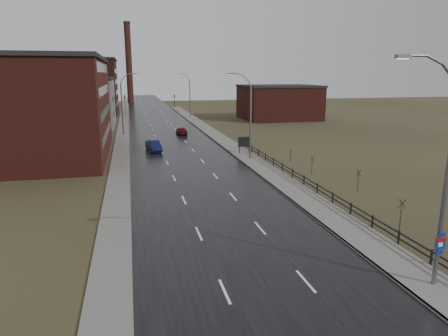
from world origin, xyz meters
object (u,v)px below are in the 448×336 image
billboard (245,142)px  car_far (182,131)px  streetlight_main (442,178)px  car_near (154,146)px

billboard → car_far: bearing=107.5°
streetlight_main → car_near: (-11.96, 42.41, -5.27)m
streetlight_main → car_far: streetlight_main is taller
streetlight_main → car_far: bearing=95.7°
billboard → car_far: (-6.43, 20.36, -0.94)m
streetlight_main → billboard: streetlight_main is taller
car_near → streetlight_main: bearing=-82.2°
car_far → billboard: bearing=105.8°
streetlight_main → car_near: streetlight_main is taller
streetlight_main → car_near: size_ratio=2.52×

